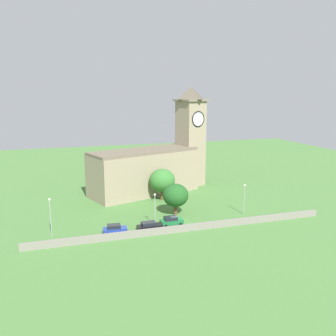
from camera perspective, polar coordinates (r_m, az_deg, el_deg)
ground_plane at (r=89.13m, az=-1.69°, el=-5.33°), size 200.00×200.00×0.00m
church at (r=98.05m, az=-1.87°, el=0.86°), size 34.17×18.84×27.35m
quay_barrier at (r=71.42m, az=2.74°, el=-9.17°), size 59.06×0.70×1.26m
car_blue at (r=70.65m, az=-8.16°, el=-9.26°), size 4.54×2.55×1.83m
car_black at (r=71.69m, az=-2.86°, el=-8.88°), size 4.84×2.44×1.72m
car_green at (r=74.17m, az=0.53°, el=-8.11°), size 4.51×2.39×1.83m
streetlamp_west_end at (r=70.46m, az=-17.60°, el=-6.38°), size 0.44×0.44×7.31m
streetlamp_west_mid at (r=72.78m, az=-2.03°, el=-5.59°), size 0.44×0.44×6.60m
streetlamp_central at (r=81.33m, az=11.61°, el=-3.95°), size 0.44×0.44×6.66m
tree_riverside_west at (r=79.55m, az=1.16°, el=-4.21°), size 5.51×5.51×6.78m
tree_by_tower at (r=90.39m, az=-0.90°, el=-1.93°), size 6.26×6.26×7.66m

